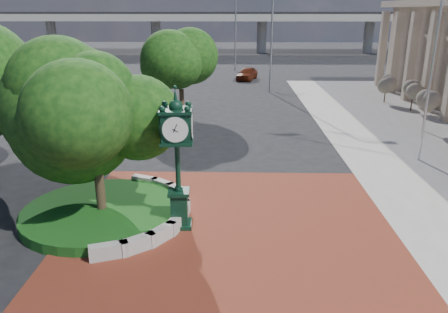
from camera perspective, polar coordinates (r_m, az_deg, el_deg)
ground at (r=17.11m, az=0.85°, el=-8.10°), size 200.00×200.00×0.00m
plaza at (r=16.22m, az=0.81°, el=-9.62°), size 12.00×12.00×0.04m
planter_wall at (r=17.23m, az=-8.26°, el=-7.10°), size 2.96×6.77×0.54m
grass_bed at (r=17.79m, az=-15.60°, el=-7.04°), size 6.10×6.10×0.40m
overpass at (r=85.31m, az=1.33°, el=17.75°), size 90.00×12.00×7.50m
tree_planter at (r=16.62m, az=-16.64°, el=4.02°), size 5.20×5.20×6.33m
tree_street at (r=33.85m, az=-5.65°, el=10.91°), size 4.40×4.40×5.45m
post_clock at (r=15.49m, az=-6.11°, el=0.32°), size 1.14×1.14×5.20m
parked_car at (r=51.58m, az=3.03°, el=10.76°), size 2.90×4.58×1.45m
flagpole_a at (r=24.68m, az=25.71°, el=11.65°), size 1.66×0.32×10.68m
street_lamp_near at (r=42.94m, az=6.59°, el=15.95°), size 2.22×0.61×9.94m
street_lamp_far at (r=59.23m, az=1.77°, el=16.96°), size 2.32×0.44×10.35m
shrub_near at (r=31.77m, az=24.87°, el=5.78°), size 1.20×1.20×2.20m
shrub_mid at (r=37.86m, az=23.47°, el=7.77°), size 1.20×1.20×2.20m
shrub_far at (r=40.81m, az=20.41°, el=8.81°), size 1.20×1.20×2.20m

